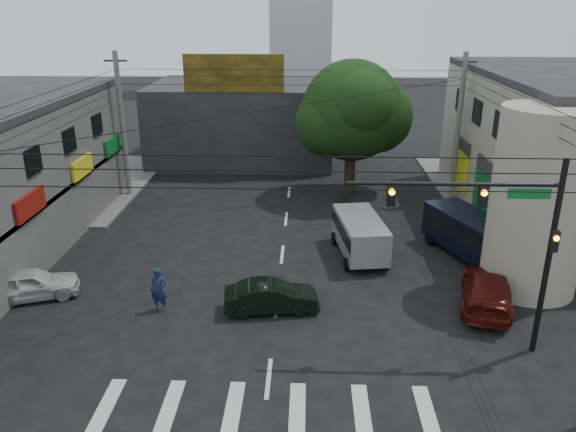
# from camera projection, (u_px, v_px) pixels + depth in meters

# --- Properties ---
(ground) EXTENTS (160.00, 160.00, 0.00)m
(ground) POSITION_uv_depth(u_px,v_px,m) (274.00, 330.00, 21.71)
(ground) COLOR black
(ground) RESTS_ON ground
(sidewalk_far_left) EXTENTS (16.00, 16.00, 0.15)m
(sidewalk_far_left) POSITION_uv_depth(u_px,v_px,m) (32.00, 184.00, 39.11)
(sidewalk_far_left) COLOR #514F4C
(sidewalk_far_left) RESTS_ON ground
(sidewalk_far_right) EXTENTS (16.00, 16.00, 0.15)m
(sidewalk_far_right) POSITION_uv_depth(u_px,v_px,m) (555.00, 189.00, 37.90)
(sidewalk_far_right) COLOR #514F4C
(sidewalk_far_right) RESTS_ON ground
(corner_column) EXTENTS (4.00, 4.00, 8.00)m
(corner_column) POSITION_uv_depth(u_px,v_px,m) (539.00, 202.00, 23.66)
(corner_column) COLOR gray
(corner_column) RESTS_ON ground
(building_far) EXTENTS (14.00, 10.00, 6.00)m
(building_far) POSITION_uv_depth(u_px,v_px,m) (243.00, 121.00, 45.08)
(building_far) COLOR #232326
(building_far) RESTS_ON ground
(billboard) EXTENTS (7.00, 0.30, 2.60)m
(billboard) POSITION_uv_depth(u_px,v_px,m) (234.00, 73.00, 38.98)
(billboard) COLOR olive
(billboard) RESTS_ON building_far
(street_tree) EXTENTS (6.40, 6.40, 8.70)m
(street_tree) POSITION_uv_depth(u_px,v_px,m) (352.00, 111.00, 35.52)
(street_tree) COLOR black
(street_tree) RESTS_ON ground
(traffic_gantry) EXTENTS (7.10, 0.35, 7.20)m
(traffic_gantry) POSITION_uv_depth(u_px,v_px,m) (504.00, 227.00, 18.80)
(traffic_gantry) COLOR black
(traffic_gantry) RESTS_ON ground
(utility_pole_far_left) EXTENTS (0.32, 0.32, 9.20)m
(utility_pole_far_left) POSITION_uv_depth(u_px,v_px,m) (122.00, 126.00, 35.39)
(utility_pole_far_left) COLOR #59595B
(utility_pole_far_left) RESTS_ON ground
(utility_pole_far_right) EXTENTS (0.32, 0.32, 9.20)m
(utility_pole_far_right) POSITION_uv_depth(u_px,v_px,m) (458.00, 129.00, 34.68)
(utility_pole_far_right) COLOR #59595B
(utility_pole_far_right) RESTS_ON ground
(dark_sedan) EXTENTS (2.30, 4.18, 1.27)m
(dark_sedan) POSITION_uv_depth(u_px,v_px,m) (272.00, 297.00, 22.87)
(dark_sedan) COLOR black
(dark_sedan) RESTS_ON ground
(white_compact) EXTENTS (4.09, 4.94, 1.34)m
(white_compact) POSITION_uv_depth(u_px,v_px,m) (30.00, 284.00, 23.83)
(white_compact) COLOR beige
(white_compact) RESTS_ON ground
(maroon_sedan) EXTENTS (4.57, 5.96, 1.43)m
(maroon_sedan) POSITION_uv_depth(u_px,v_px,m) (487.00, 289.00, 23.30)
(maroon_sedan) COLOR #4C0F0A
(maroon_sedan) RESTS_ON ground
(silver_minivan) EXTENTS (5.16, 3.25, 1.98)m
(silver_minivan) POSITION_uv_depth(u_px,v_px,m) (360.00, 237.00, 27.81)
(silver_minivan) COLOR #93959A
(silver_minivan) RESTS_ON ground
(navy_van) EXTENTS (6.77, 5.73, 2.15)m
(navy_van) POSITION_uv_depth(u_px,v_px,m) (470.00, 236.00, 27.72)
(navy_van) COLOR black
(navy_van) RESTS_ON ground
(traffic_officer) EXTENTS (0.74, 0.54, 1.86)m
(traffic_officer) POSITION_uv_depth(u_px,v_px,m) (159.00, 290.00, 22.80)
(traffic_officer) COLOR #141F46
(traffic_officer) RESTS_ON ground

